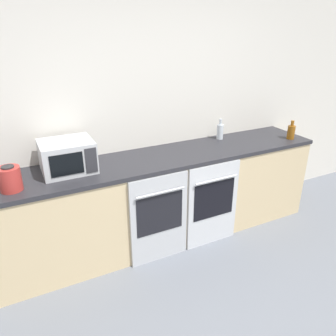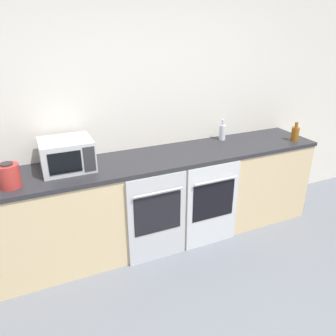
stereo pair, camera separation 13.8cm
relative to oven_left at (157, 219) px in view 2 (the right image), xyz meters
name	(u,v)px [view 2 (the right image)]	position (x,y,z in m)	size (l,w,h in m)	color
wall_back	(151,111)	(0.21, 0.67, 0.85)	(10.00, 0.06, 2.60)	silver
counter_back	(164,197)	(0.21, 0.33, 0.01)	(3.37, 0.64, 0.93)	#D1B789
oven_left	(157,219)	(0.00, 0.00, 0.00)	(0.57, 0.06, 0.89)	#B7BABF
oven_right	(212,206)	(0.59, 0.00, 0.00)	(0.57, 0.06, 0.89)	silver
microwave	(67,154)	(-0.69, 0.38, 0.61)	(0.44, 0.38, 0.27)	#B7BABF
bottle_clear	(222,132)	(1.00, 0.51, 0.57)	(0.07, 0.07, 0.23)	silver
bottle_amber	(295,133)	(1.71, 0.16, 0.56)	(0.08, 0.08, 0.21)	#8C5114
kettle	(9,176)	(-1.16, 0.20, 0.58)	(0.17, 0.17, 0.20)	#B2332D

